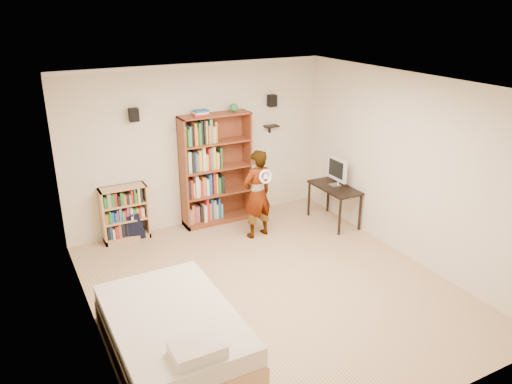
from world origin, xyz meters
TOP-DOWN VIEW (x-y plane):
  - ground at (0.00, 0.00)m, footprint 4.50×5.00m
  - room_shell at (0.00, 0.00)m, footprint 4.52×5.02m
  - crown_molding at (0.00, 0.00)m, footprint 4.50×5.00m
  - speaker_left at (-1.05, 2.40)m, footprint 0.14×0.12m
  - speaker_right at (1.35, 2.40)m, footprint 0.14×0.12m
  - wall_shelf at (1.35, 2.41)m, footprint 0.25×0.16m
  - tall_bookshelf at (0.24, 2.33)m, footprint 1.20×0.35m
  - low_bookshelf at (-1.34, 2.36)m, footprint 0.72×0.27m
  - computer_desk at (1.99, 1.34)m, footprint 0.49×0.97m
  - imac at (2.03, 1.39)m, footprint 0.13×0.49m
  - daybed at (-1.58, -0.60)m, footprint 1.30×2.00m
  - person at (0.58, 1.50)m, footprint 0.58×0.43m
  - wii_wheel at (0.58, 1.23)m, footprint 0.22×0.08m
  - navy_bag at (-1.23, 2.34)m, footprint 0.38×0.30m

SIDE VIEW (x-z plane):
  - ground at x=0.00m, z-range -0.01..0.01m
  - navy_bag at x=-1.23m, z-range 0.00..0.45m
  - daybed at x=-1.58m, z-range 0.00..0.59m
  - computer_desk at x=1.99m, z-range 0.00..0.66m
  - low_bookshelf at x=-1.34m, z-range 0.00..0.90m
  - person at x=0.58m, z-range 0.00..1.46m
  - imac at x=2.03m, z-range 0.66..1.14m
  - tall_bookshelf at x=0.24m, z-range 0.00..1.90m
  - wii_wheel at x=0.58m, z-range 1.00..1.22m
  - wall_shelf at x=1.35m, z-range 1.54..1.56m
  - room_shell at x=0.00m, z-range 0.41..3.12m
  - speaker_left at x=-1.05m, z-range 1.90..2.10m
  - speaker_right at x=1.35m, z-range 1.90..2.10m
  - crown_molding at x=0.00m, z-range 2.64..2.70m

